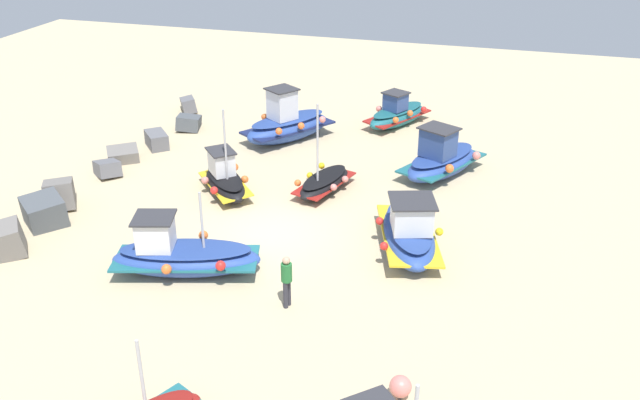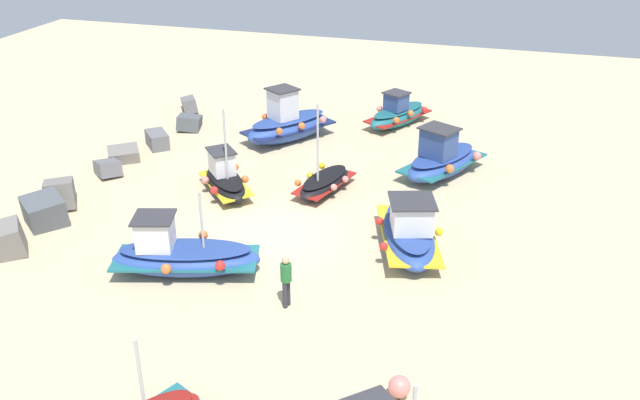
{
  "view_description": "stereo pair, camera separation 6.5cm",
  "coord_description": "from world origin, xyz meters",
  "px_view_note": "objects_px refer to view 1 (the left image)",
  "views": [
    {
      "loc": [
        -19.79,
        -7.58,
        11.59
      ],
      "look_at": [
        1.17,
        -1.34,
        0.9
      ],
      "focal_mm": 39.14,
      "sensor_mm": 36.0,
      "label": 1
    },
    {
      "loc": [
        -19.77,
        -7.64,
        11.59
      ],
      "look_at": [
        1.17,
        -1.34,
        0.9
      ],
      "focal_mm": 39.14,
      "sensor_mm": 36.0,
      "label": 2
    }
  ],
  "objects_px": {
    "fishing_boat_0": "(441,160)",
    "fishing_boat_7": "(287,124)",
    "fishing_boat_3": "(409,231)",
    "mooring_buoy_0": "(400,386)",
    "fishing_boat_8": "(225,179)",
    "fishing_boat_4": "(183,255)",
    "fishing_boat_6": "(397,114)",
    "fishing_boat_1": "(324,183)",
    "person_walking": "(287,278)"
  },
  "relations": [
    {
      "from": "fishing_boat_4",
      "to": "fishing_boat_8",
      "type": "distance_m",
      "value": 5.8
    },
    {
      "from": "fishing_boat_7",
      "to": "fishing_boat_3",
      "type": "bearing_deg",
      "value": 74.36
    },
    {
      "from": "fishing_boat_7",
      "to": "mooring_buoy_0",
      "type": "distance_m",
      "value": 17.46
    },
    {
      "from": "fishing_boat_1",
      "to": "mooring_buoy_0",
      "type": "xyz_separation_m",
      "value": [
        -10.6,
        -4.97,
        -0.01
      ]
    },
    {
      "from": "fishing_boat_6",
      "to": "mooring_buoy_0",
      "type": "relative_size",
      "value": 6.19
    },
    {
      "from": "fishing_boat_0",
      "to": "fishing_boat_7",
      "type": "distance_m",
      "value": 7.52
    },
    {
      "from": "fishing_boat_3",
      "to": "fishing_boat_8",
      "type": "relative_size",
      "value": 1.31
    },
    {
      "from": "fishing_boat_4",
      "to": "fishing_boat_6",
      "type": "distance_m",
      "value": 15.61
    },
    {
      "from": "fishing_boat_1",
      "to": "fishing_boat_8",
      "type": "xyz_separation_m",
      "value": [
        -1.17,
        3.66,
        0.18
      ]
    },
    {
      "from": "fishing_boat_3",
      "to": "person_walking",
      "type": "bearing_deg",
      "value": -50.66
    },
    {
      "from": "fishing_boat_0",
      "to": "fishing_boat_1",
      "type": "relative_size",
      "value": 1.2
    },
    {
      "from": "fishing_boat_7",
      "to": "fishing_boat_1",
      "type": "bearing_deg",
      "value": 67.2
    },
    {
      "from": "fishing_boat_3",
      "to": "mooring_buoy_0",
      "type": "height_order",
      "value": "fishing_boat_3"
    },
    {
      "from": "fishing_boat_4",
      "to": "mooring_buoy_0",
      "type": "distance_m",
      "value": 8.41
    },
    {
      "from": "person_walking",
      "to": "fishing_boat_0",
      "type": "bearing_deg",
      "value": 87.54
    },
    {
      "from": "fishing_boat_1",
      "to": "person_walking",
      "type": "bearing_deg",
      "value": -156.77
    },
    {
      "from": "fishing_boat_0",
      "to": "fishing_boat_1",
      "type": "xyz_separation_m",
      "value": [
        -2.9,
        4.1,
        -0.29
      ]
    },
    {
      "from": "person_walking",
      "to": "mooring_buoy_0",
      "type": "bearing_deg",
      "value": -23.84
    },
    {
      "from": "fishing_boat_0",
      "to": "mooring_buoy_0",
      "type": "bearing_deg",
      "value": 30.78
    },
    {
      "from": "fishing_boat_4",
      "to": "fishing_boat_6",
      "type": "bearing_deg",
      "value": -120.55
    },
    {
      "from": "fishing_boat_0",
      "to": "fishing_boat_7",
      "type": "xyz_separation_m",
      "value": [
        1.94,
        7.26,
        0.09
      ]
    },
    {
      "from": "fishing_boat_4",
      "to": "fishing_boat_1",
      "type": "bearing_deg",
      "value": -126.83
    },
    {
      "from": "fishing_boat_1",
      "to": "person_walking",
      "type": "xyz_separation_m",
      "value": [
        -7.72,
        -1.13,
        0.56
      ]
    },
    {
      "from": "fishing_boat_0",
      "to": "mooring_buoy_0",
      "type": "xyz_separation_m",
      "value": [
        -13.5,
        -0.87,
        -0.3
      ]
    },
    {
      "from": "fishing_boat_1",
      "to": "fishing_boat_4",
      "type": "height_order",
      "value": "fishing_boat_1"
    },
    {
      "from": "fishing_boat_0",
      "to": "fishing_boat_3",
      "type": "bearing_deg",
      "value": 25.31
    },
    {
      "from": "fishing_boat_7",
      "to": "fishing_boat_0",
      "type": "bearing_deg",
      "value": 109.06
    },
    {
      "from": "fishing_boat_7",
      "to": "fishing_boat_8",
      "type": "xyz_separation_m",
      "value": [
        -6.01,
        0.49,
        -0.21
      ]
    },
    {
      "from": "fishing_boat_3",
      "to": "fishing_boat_7",
      "type": "relative_size",
      "value": 1.0
    },
    {
      "from": "fishing_boat_8",
      "to": "mooring_buoy_0",
      "type": "height_order",
      "value": "fishing_boat_8"
    },
    {
      "from": "mooring_buoy_0",
      "to": "fishing_boat_7",
      "type": "bearing_deg",
      "value": 27.78
    },
    {
      "from": "fishing_boat_3",
      "to": "mooring_buoy_0",
      "type": "relative_size",
      "value": 7.13
    },
    {
      "from": "fishing_boat_8",
      "to": "fishing_boat_1",
      "type": "bearing_deg",
      "value": -114.49
    },
    {
      "from": "fishing_boat_1",
      "to": "fishing_boat_8",
      "type": "bearing_deg",
      "value": 122.6
    },
    {
      "from": "mooring_buoy_0",
      "to": "person_walking",
      "type": "bearing_deg",
      "value": 53.04
    },
    {
      "from": "fishing_boat_7",
      "to": "mooring_buoy_0",
      "type": "height_order",
      "value": "fishing_boat_7"
    },
    {
      "from": "fishing_boat_1",
      "to": "fishing_boat_4",
      "type": "relative_size",
      "value": 0.75
    },
    {
      "from": "fishing_boat_1",
      "to": "fishing_boat_3",
      "type": "height_order",
      "value": "fishing_boat_1"
    },
    {
      "from": "fishing_boat_6",
      "to": "fishing_boat_7",
      "type": "height_order",
      "value": "fishing_boat_7"
    },
    {
      "from": "fishing_boat_0",
      "to": "fishing_boat_6",
      "type": "relative_size",
      "value": 1.11
    },
    {
      "from": "fishing_boat_3",
      "to": "person_walking",
      "type": "distance_m",
      "value": 5.07
    },
    {
      "from": "fishing_boat_6",
      "to": "person_walking",
      "type": "distance_m",
      "value": 15.98
    },
    {
      "from": "fishing_boat_0",
      "to": "fishing_boat_6",
      "type": "height_order",
      "value": "fishing_boat_0"
    },
    {
      "from": "fishing_boat_4",
      "to": "mooring_buoy_0",
      "type": "xyz_separation_m",
      "value": [
        -3.73,
        -7.54,
        -0.22
      ]
    },
    {
      "from": "fishing_boat_3",
      "to": "fishing_boat_8",
      "type": "bearing_deg",
      "value": -124.53
    },
    {
      "from": "fishing_boat_1",
      "to": "fishing_boat_4",
      "type": "distance_m",
      "value": 7.34
    },
    {
      "from": "fishing_boat_3",
      "to": "mooring_buoy_0",
      "type": "xyz_separation_m",
      "value": [
        -7.12,
        -1.07,
        -0.29
      ]
    },
    {
      "from": "fishing_boat_4",
      "to": "fishing_boat_8",
      "type": "height_order",
      "value": "fishing_boat_8"
    },
    {
      "from": "fishing_boat_8",
      "to": "mooring_buoy_0",
      "type": "relative_size",
      "value": 5.45
    },
    {
      "from": "fishing_boat_1",
      "to": "fishing_boat_7",
      "type": "relative_size",
      "value": 0.8
    }
  ]
}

